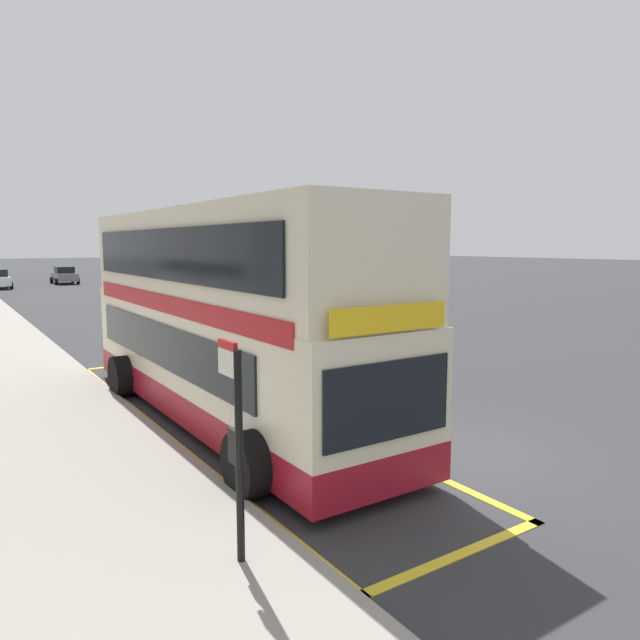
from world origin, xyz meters
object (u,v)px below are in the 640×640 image
double_decker_bus (222,322)px  parked_car_grey_distant (64,275)px  parked_car_black_behind (201,296)px  bus_stop_sign (236,431)px

double_decker_bus → parked_car_grey_distant: (5.11, 47.35, -1.26)m
double_decker_bus → parked_car_grey_distant: size_ratio=2.58×
parked_car_black_behind → parked_car_grey_distant: size_ratio=1.00×
double_decker_bus → parked_car_black_behind: double_decker_bus is taller
parked_car_black_behind → bus_stop_sign: bearing=-109.3°
bus_stop_sign → parked_car_grey_distant: size_ratio=0.59×
double_decker_bus → bus_stop_sign: double_decker_bus is taller
double_decker_bus → parked_car_black_behind: (7.37, 19.48, -1.26)m
parked_car_black_behind → parked_car_grey_distant: (-2.26, 27.87, 0.00)m
double_decker_bus → parked_car_black_behind: bearing=69.3°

